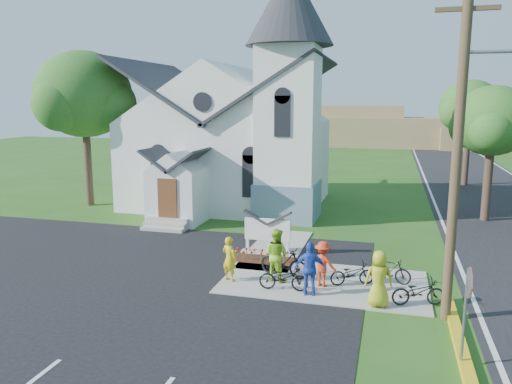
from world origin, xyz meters
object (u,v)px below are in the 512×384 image
(bike_1, at_px, (284,262))
(cyclist_4, at_px, (379,279))
(cyclist_3, at_px, (323,264))
(bike_3, at_px, (390,270))
(utility_pole, at_px, (461,132))
(bike_0, at_px, (283,278))
(cyclist_1, at_px, (276,254))
(bike_2, at_px, (352,274))
(church_sign, at_px, (267,230))
(cyclist_2, at_px, (310,269))
(cyclist_0, at_px, (229,259))
(bike_4, at_px, (418,292))
(stop_sign, at_px, (468,296))

(bike_1, height_order, cyclist_4, cyclist_4)
(cyclist_3, xyz_separation_m, bike_3, (2.20, 0.92, -0.34))
(utility_pole, relative_size, bike_0, 6.08)
(utility_pole, bearing_deg, cyclist_1, 162.52)
(bike_0, bearing_deg, cyclist_1, 23.22)
(cyclist_1, bearing_deg, bike_2, -152.19)
(bike_2, relative_size, cyclist_3, 0.99)
(bike_0, relative_size, bike_2, 1.07)
(bike_0, bearing_deg, church_sign, 17.67)
(cyclist_2, bearing_deg, bike_0, -18.59)
(church_sign, distance_m, utility_pole, 9.18)
(bike_1, relative_size, bike_2, 1.22)
(cyclist_2, distance_m, bike_2, 1.84)
(cyclist_0, bearing_deg, church_sign, -77.81)
(cyclist_3, bearing_deg, cyclist_2, 91.50)
(bike_0, distance_m, bike_4, 4.25)
(church_sign, bearing_deg, bike_4, -34.62)
(bike_4, bearing_deg, bike_2, 43.57)
(church_sign, bearing_deg, cyclist_1, -70.35)
(utility_pole, distance_m, bike_4, 5.04)
(cyclist_1, bearing_deg, cyclist_0, 41.06)
(cyclist_0, distance_m, cyclist_4, 5.17)
(cyclist_4, relative_size, bike_4, 1.08)
(utility_pole, bearing_deg, cyclist_0, 170.02)
(cyclist_3, xyz_separation_m, bike_4, (3.06, -0.87, -0.35))
(bike_1, bearing_deg, cyclist_3, -93.20)
(stop_sign, bearing_deg, cyclist_4, 124.42)
(bike_0, relative_size, bike_4, 1.00)
(cyclist_2, bearing_deg, cyclist_4, 163.25)
(cyclist_3, bearing_deg, bike_1, -0.32)
(bike_1, xyz_separation_m, cyclist_3, (1.44, -0.50, 0.21))
(bike_4, bearing_deg, church_sign, 38.80)
(bike_3, bearing_deg, bike_1, 112.88)
(bike_1, relative_size, bike_4, 1.15)
(bike_0, distance_m, bike_3, 3.79)
(cyclist_0, height_order, cyclist_2, cyclist_2)
(bike_1, bearing_deg, cyclist_4, -102.50)
(utility_pole, height_order, bike_4, utility_pole)
(bike_1, xyz_separation_m, cyclist_2, (1.16, -1.42, 0.32))
(cyclist_2, bearing_deg, utility_pole, 163.69)
(church_sign, xyz_separation_m, cyclist_1, (1.06, -2.97, -0.05))
(stop_sign, xyz_separation_m, bike_1, (-5.37, 4.78, -1.17))
(bike_1, xyz_separation_m, cyclist_4, (3.32, -1.78, 0.32))
(cyclist_3, bearing_deg, bike_2, -142.08)
(utility_pole, xyz_separation_m, bike_0, (-5.05, 0.84, -4.92))
(cyclist_0, height_order, cyclist_3, cyclist_0)
(church_sign, height_order, cyclist_2, cyclist_2)
(cyclist_2, bearing_deg, bike_1, -58.10)
(church_sign, height_order, cyclist_0, church_sign)
(cyclist_3, bearing_deg, utility_pole, 176.30)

